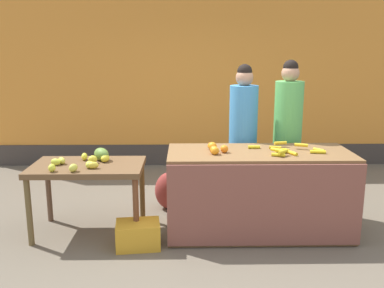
{
  "coord_description": "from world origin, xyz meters",
  "views": [
    {
      "loc": [
        -0.37,
        -4.33,
        1.96
      ],
      "look_at": [
        -0.29,
        0.15,
        0.96
      ],
      "focal_mm": 39.25,
      "sensor_mm": 36.0,
      "label": 1
    }
  ],
  "objects_px": {
    "vendor_woman_blue_shirt": "(243,139)",
    "vendor_woman_green_shirt": "(287,136)",
    "produce_sack": "(169,190)",
    "produce_crate": "(138,235)"
  },
  "relations": [
    {
      "from": "vendor_woman_blue_shirt",
      "to": "vendor_woman_green_shirt",
      "type": "bearing_deg",
      "value": 0.51
    },
    {
      "from": "vendor_woman_blue_shirt",
      "to": "vendor_woman_green_shirt",
      "type": "relative_size",
      "value": 0.97
    },
    {
      "from": "vendor_woman_green_shirt",
      "to": "produce_crate",
      "type": "xyz_separation_m",
      "value": [
        -1.73,
        -1.03,
        -0.81
      ]
    },
    {
      "from": "produce_crate",
      "to": "produce_sack",
      "type": "xyz_separation_m",
      "value": [
        0.28,
        1.06,
        0.1
      ]
    },
    {
      "from": "produce_sack",
      "to": "vendor_woman_green_shirt",
      "type": "bearing_deg",
      "value": -1.37
    },
    {
      "from": "produce_crate",
      "to": "produce_sack",
      "type": "distance_m",
      "value": 1.11
    },
    {
      "from": "produce_crate",
      "to": "produce_sack",
      "type": "relative_size",
      "value": 0.94
    },
    {
      "from": "vendor_woman_green_shirt",
      "to": "produce_sack",
      "type": "relative_size",
      "value": 3.95
    },
    {
      "from": "vendor_woman_blue_shirt",
      "to": "produce_sack",
      "type": "height_order",
      "value": "vendor_woman_blue_shirt"
    },
    {
      "from": "vendor_woman_blue_shirt",
      "to": "produce_crate",
      "type": "xyz_separation_m",
      "value": [
        -1.19,
        -1.02,
        -0.78
      ]
    }
  ]
}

